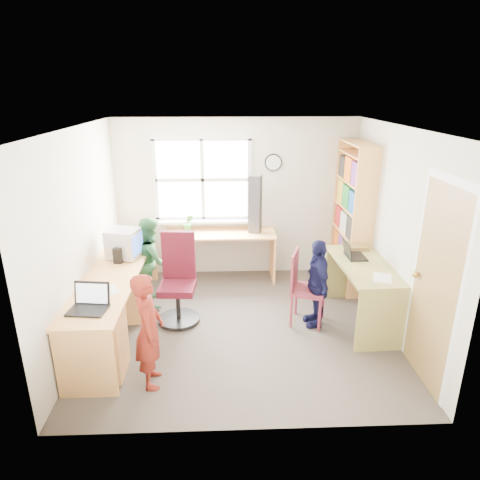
{
  "coord_description": "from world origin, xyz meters",
  "views": [
    {
      "loc": [
        -0.2,
        -4.63,
        2.79
      ],
      "look_at": [
        0.0,
        0.25,
        1.05
      ],
      "focal_mm": 32.0,
      "sensor_mm": 36.0,
      "label": 1
    }
  ],
  "objects": [
    {
      "name": "room",
      "position": [
        0.01,
        0.1,
        1.22
      ],
      "size": [
        3.64,
        3.44,
        2.44
      ],
      "color": "#463E37",
      "rests_on": "ground"
    },
    {
      "name": "laptop_left",
      "position": [
        -1.52,
        -0.85,
        0.81
      ],
      "size": [
        0.39,
        0.34,
        0.25
      ],
      "rotation": [
        0.0,
        0.0,
        -0.12
      ],
      "color": "black",
      "rests_on": "l_desk"
    },
    {
      "name": "potted_plant",
      "position": [
        -0.72,
        1.47,
        0.89
      ],
      "size": [
        0.16,
        0.14,
        0.28
      ],
      "primitive_type": "imported",
      "rotation": [
        0.0,
        0.0,
        0.1
      ],
      "color": "#2E712D",
      "rests_on": "l_desk"
    },
    {
      "name": "cd_tower",
      "position": [
        0.27,
        1.44,
        1.18
      ],
      "size": [
        0.21,
        0.2,
        0.86
      ],
      "rotation": [
        0.0,
        0.0,
        -0.31
      ],
      "color": "black",
      "rests_on": "l_desk"
    },
    {
      "name": "person_green",
      "position": [
        -1.17,
        0.71,
        0.61
      ],
      "size": [
        0.58,
        0.68,
        1.21
      ],
      "primitive_type": "imported",
      "rotation": [
        0.0,
        0.0,
        1.8
      ],
      "color": "#2C6F3A",
      "rests_on": "ground"
    },
    {
      "name": "bookshelf",
      "position": [
        1.65,
        1.19,
        1.0
      ],
      "size": [
        0.3,
        1.02,
        2.1
      ],
      "color": "#FFB465",
      "rests_on": "ground"
    },
    {
      "name": "person_navy",
      "position": [
        0.93,
        0.04,
        0.56
      ],
      "size": [
        0.32,
        0.67,
        1.11
      ],
      "primitive_type": "imported",
      "rotation": [
        0.0,
        0.0,
        -1.5
      ],
      "color": "#13143B",
      "rests_on": "ground"
    },
    {
      "name": "crt_monitor",
      "position": [
        -1.46,
        0.5,
        0.94
      ],
      "size": [
        0.45,
        0.42,
        0.37
      ],
      "rotation": [
        0.0,
        0.0,
        -0.26
      ],
      "color": "silver",
      "rests_on": "l_desk"
    },
    {
      "name": "l_desk",
      "position": [
        -1.31,
        -0.28,
        0.46
      ],
      "size": [
        2.38,
        2.95,
        0.75
      ],
      "color": "#FFB465",
      "rests_on": "ground"
    },
    {
      "name": "wooden_chair",
      "position": [
        0.77,
        0.1,
        0.51
      ],
      "size": [
        0.52,
        0.52,
        0.93
      ],
      "rotation": [
        0.0,
        0.0,
        -0.34
      ],
      "color": "#9B3346",
      "rests_on": "ground"
    },
    {
      "name": "right_desk",
      "position": [
        1.51,
        0.08,
        0.57
      ],
      "size": [
        0.67,
        1.38,
        0.78
      ],
      "rotation": [
        0.0,
        0.0,
        0.03
      ],
      "color": "tan",
      "rests_on": "ground"
    },
    {
      "name": "person_red",
      "position": [
        -0.93,
        -1.02,
        0.59
      ],
      "size": [
        0.33,
        0.46,
        1.18
      ],
      "primitive_type": "imported",
      "rotation": [
        0.0,
        0.0,
        1.68
      ],
      "color": "maroon",
      "rests_on": "ground"
    },
    {
      "name": "game_box",
      "position": [
        1.55,
        0.61,
        0.81
      ],
      "size": [
        0.29,
        0.29,
        0.06
      ],
      "rotation": [
        0.0,
        0.0,
        0.04
      ],
      "color": "red",
      "rests_on": "right_desk"
    },
    {
      "name": "speaker_a",
      "position": [
        -1.5,
        0.31,
        0.85
      ],
      "size": [
        0.11,
        0.11,
        0.2
      ],
      "rotation": [
        0.0,
        0.0,
        -0.16
      ],
      "color": "black",
      "rests_on": "l_desk"
    },
    {
      "name": "paper_a",
      "position": [
        -1.45,
        -0.45,
        0.75
      ],
      "size": [
        0.29,
        0.33,
        0.0
      ],
      "rotation": [
        0.0,
        0.0,
        0.45
      ],
      "color": "white",
      "rests_on": "l_desk"
    },
    {
      "name": "laptop_right",
      "position": [
        1.41,
        0.3,
        0.83
      ],
      "size": [
        0.27,
        0.32,
        0.21
      ],
      "rotation": [
        0.0,
        0.0,
        1.59
      ],
      "color": "black",
      "rests_on": "right_desk"
    },
    {
      "name": "paper_b",
      "position": [
        1.57,
        -0.34,
        0.78
      ],
      "size": [
        0.28,
        0.33,
        0.0
      ],
      "rotation": [
        0.0,
        0.0,
        -0.35
      ],
      "color": "white",
      "rests_on": "right_desk"
    },
    {
      "name": "speaker_b",
      "position": [
        -1.5,
        0.81,
        0.84
      ],
      "size": [
        0.1,
        0.1,
        0.18
      ],
      "rotation": [
        0.0,
        0.0,
        0.18
      ],
      "color": "black",
      "rests_on": "l_desk"
    },
    {
      "name": "swivel_chair",
      "position": [
        -0.77,
        0.24,
        0.49
      ],
      "size": [
        0.56,
        0.56,
        1.13
      ],
      "rotation": [
        0.0,
        0.0,
        -0.07
      ],
      "color": "black",
      "rests_on": "ground"
    }
  ]
}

